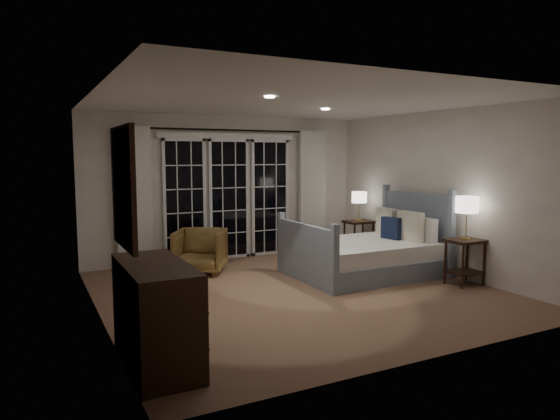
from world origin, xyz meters
name	(u,v)px	position (x,y,z in m)	size (l,w,h in m)	color
floor	(297,291)	(0.00, 0.00, 0.00)	(5.00, 5.00, 0.00)	#8C644B
ceiling	(298,102)	(0.00, 0.00, 2.50)	(5.00, 5.00, 0.00)	silver
wall_left	(97,207)	(-2.50, 0.00, 1.25)	(0.02, 5.00, 2.50)	white
wall_right	(439,192)	(2.50, 0.00, 1.25)	(0.02, 5.00, 2.50)	white
wall_back	(228,188)	(0.00, 2.50, 1.25)	(5.00, 0.02, 2.50)	white
wall_front	(437,220)	(0.00, -2.50, 1.25)	(5.00, 0.02, 2.50)	white
french_doors	(229,197)	(0.00, 2.46, 1.09)	(2.50, 0.04, 2.20)	black
curtain_rod	(230,130)	(0.00, 2.40, 2.25)	(0.03, 0.03, 3.50)	black
curtain_left	(134,197)	(-1.65, 2.38, 1.15)	(0.55, 0.10, 2.25)	white
curtain_right	(312,191)	(1.65, 2.38, 1.15)	(0.55, 0.10, 2.25)	white
downlight_a	(325,109)	(0.80, 0.60, 2.49)	(0.12, 0.12, 0.01)	white
downlight_b	(270,97)	(-0.60, -0.40, 2.49)	(0.12, 0.12, 0.01)	white
bed	(367,254)	(1.42, 0.35, 0.31)	(2.10, 1.50, 1.22)	gray
nightstand_left	(465,255)	(2.27, -0.76, 0.42)	(0.50, 0.40, 0.64)	#311D10
nightstand_right	(359,233)	(2.19, 1.62, 0.42)	(0.49, 0.39, 0.64)	#311D10
lamp_left	(467,205)	(2.27, -0.76, 1.13)	(0.31, 0.31, 0.60)	tan
lamp_right	(359,198)	(2.19, 1.62, 1.06)	(0.27, 0.27, 0.53)	tan
armchair	(200,251)	(-0.82, 1.62, 0.34)	(0.73, 0.75, 0.68)	brown
dresser	(156,314)	(-2.23, -1.48, 0.45)	(0.53, 1.26, 0.89)	#311D10
mirror	(124,187)	(-2.47, -1.48, 1.55)	(0.05, 0.85, 1.00)	#311D10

